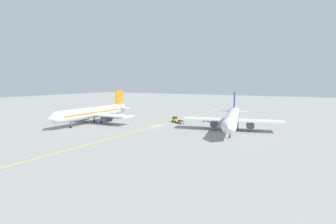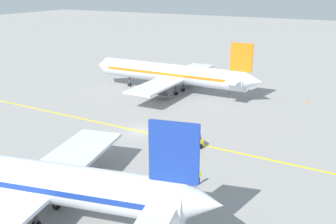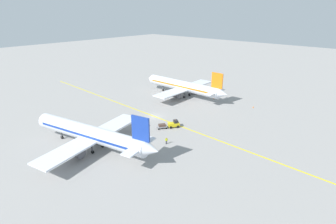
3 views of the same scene
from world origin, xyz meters
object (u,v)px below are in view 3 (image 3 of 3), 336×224
(baggage_tug_white, at_px, (174,124))
(baggage_cart_trailing, at_px, (162,126))
(airplane_adjacent_stand, at_px, (184,86))
(traffic_cone_mid_apron, at_px, (253,107))
(traffic_cone_near_nose, at_px, (214,98))
(airplane_at_gate, at_px, (91,134))
(ground_crew_worker, at_px, (166,141))

(baggage_tug_white, bearing_deg, baggage_cart_trailing, 147.03)
(airplane_adjacent_stand, height_order, traffic_cone_mid_apron, airplane_adjacent_stand)
(baggage_cart_trailing, relative_size, traffic_cone_near_nose, 5.35)
(airplane_at_gate, distance_m, traffic_cone_near_nose, 48.78)
(airplane_adjacent_stand, bearing_deg, traffic_cone_near_nose, -66.04)
(baggage_cart_trailing, bearing_deg, traffic_cone_near_nose, 6.07)
(baggage_cart_trailing, relative_size, traffic_cone_mid_apron, 5.35)
(baggage_cart_trailing, bearing_deg, traffic_cone_mid_apron, -19.61)
(airplane_at_gate, height_order, baggage_tug_white, airplane_at_gate)
(baggage_tug_white, distance_m, baggage_cart_trailing, 3.30)
(airplane_adjacent_stand, relative_size, ground_crew_worker, 21.10)
(airplane_at_gate, height_order, ground_crew_worker, airplane_at_gate)
(ground_crew_worker, xyz_separation_m, traffic_cone_mid_apron, (36.71, -4.41, -0.63))
(ground_crew_worker, bearing_deg, traffic_cone_mid_apron, -6.84)
(airplane_at_gate, xyz_separation_m, traffic_cone_mid_apron, (49.53, -15.40, -3.43))
(airplane_adjacent_stand, bearing_deg, ground_crew_worker, -147.43)
(airplane_at_gate, relative_size, baggage_tug_white, 10.58)
(airplane_at_gate, relative_size, baggage_cart_trailing, 11.98)
(airplane_at_gate, relative_size, traffic_cone_near_nose, 64.10)
(traffic_cone_near_nose, bearing_deg, ground_crew_worker, -164.58)
(traffic_cone_near_nose, height_order, traffic_cone_mid_apron, same)
(airplane_at_gate, height_order, airplane_adjacent_stand, same)
(baggage_tug_white, relative_size, traffic_cone_near_nose, 6.06)
(ground_crew_worker, distance_m, traffic_cone_mid_apron, 36.98)
(airplane_adjacent_stand, relative_size, traffic_cone_near_nose, 64.45)
(baggage_tug_white, bearing_deg, traffic_cone_near_nose, 10.35)
(baggage_tug_white, bearing_deg, airplane_adjacent_stand, 33.43)
(airplane_adjacent_stand, bearing_deg, baggage_cart_trailing, -152.56)
(airplane_at_gate, relative_size, airplane_adjacent_stand, 0.99)
(ground_crew_worker, bearing_deg, traffic_cone_near_nose, 15.42)
(airplane_at_gate, relative_size, ground_crew_worker, 20.99)
(airplane_at_gate, bearing_deg, traffic_cone_mid_apron, -17.27)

